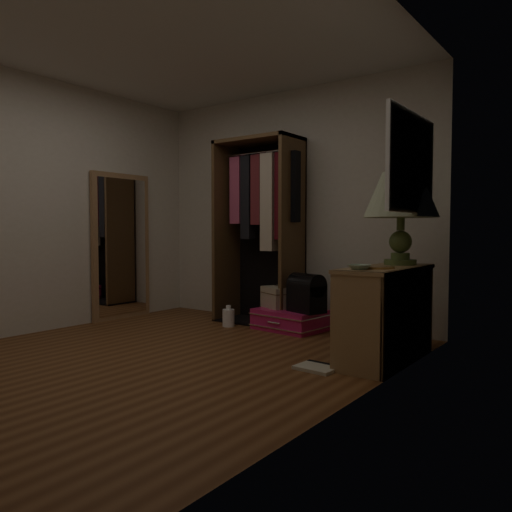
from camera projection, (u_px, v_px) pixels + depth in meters
name	position (u px, v px, depth m)	size (l,w,h in m)	color
ground	(158.00, 357.00, 4.08)	(4.00, 4.00, 0.00)	brown
room_walls	(166.00, 173.00, 3.99)	(3.52, 4.02, 2.60)	beige
console_bookshelf	(387.00, 311.00, 3.99)	(0.42, 1.12, 0.75)	#977249
open_wardrobe	(263.00, 215.00, 5.57)	(1.01, 0.50, 2.05)	brown
floor_mirror	(121.00, 246.00, 5.85)	(0.06, 0.80, 1.70)	#9C724C
pink_suitcase	(290.00, 319.00, 5.21)	(0.75, 0.58, 0.21)	#C6185B
train_case	(277.00, 297.00, 5.31)	(0.40, 0.35, 0.24)	tan
black_bag	(307.00, 292.00, 5.02)	(0.42, 0.34, 0.39)	black
table_lamp	(401.00, 197.00, 4.15)	(0.76, 0.76, 0.77)	#455A2B
brass_tray	(377.00, 267.00, 3.79)	(0.31, 0.31, 0.02)	#B18244
ceramic_bowl	(359.00, 267.00, 3.65)	(0.15, 0.15, 0.04)	#96B49A
white_jug	(228.00, 317.00, 5.39)	(0.17, 0.17, 0.23)	white
floor_book	(318.00, 367.00, 3.73)	(0.31, 0.26, 0.03)	beige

